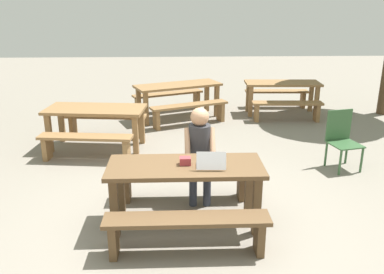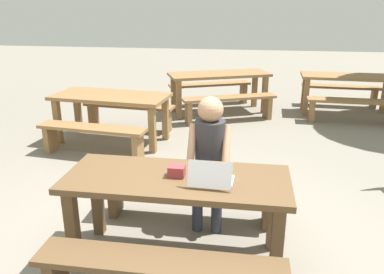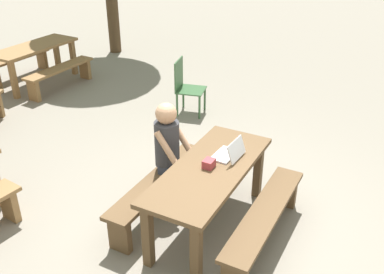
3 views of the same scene
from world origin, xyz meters
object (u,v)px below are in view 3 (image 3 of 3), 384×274
Objects in this scene: picnic_table_front at (209,178)px; small_pouch at (209,163)px; person_seated at (170,147)px; picnic_table_rear at (35,53)px; plastic_chair at (186,86)px; laptop at (229,153)px.

picnic_table_front is 0.17m from small_pouch.
picnic_table_front is 13.93× the size of small_pouch.
person_seated reaches higher than picnic_table_rear.
small_pouch is 3.00m from plastic_chair.
picnic_table_rear is at bearing -109.98° from laptop.
laptop reaches higher than plastic_chair.
laptop is (0.29, -0.09, 0.18)m from picnic_table_front.
small_pouch is (0.00, 0.01, 0.17)m from picnic_table_front.
plastic_chair is at bearing -84.93° from picnic_table_rear.
picnic_table_rear is (2.15, 4.26, -0.12)m from person_seated.
laptop reaches higher than picnic_table_front.
plastic_chair is (2.21, 1.74, -0.33)m from laptop.
picnic_table_front is 5.39m from picnic_table_rear.
person_seated is 1.38× the size of plastic_chair.
picnic_table_front is 1.41× the size of person_seated.
plastic_chair is at bearing 24.62° from person_seated.
picnic_table_front is 0.63m from person_seated.
person_seated reaches higher than plastic_chair.
small_pouch reaches higher than picnic_table_rear.
laptop is 0.37× the size of plastic_chair.
laptop is at bearing -155.16° from plastic_chair.
laptop reaches higher than picnic_table_rear.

